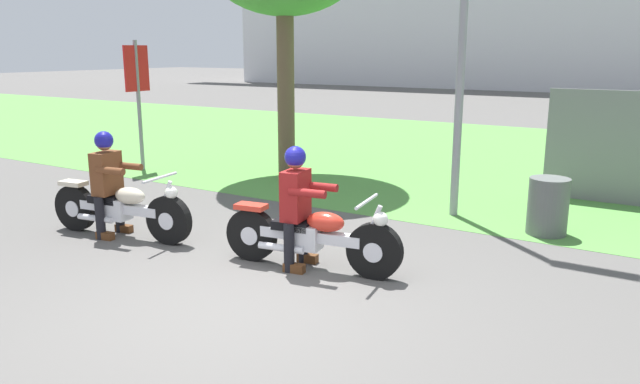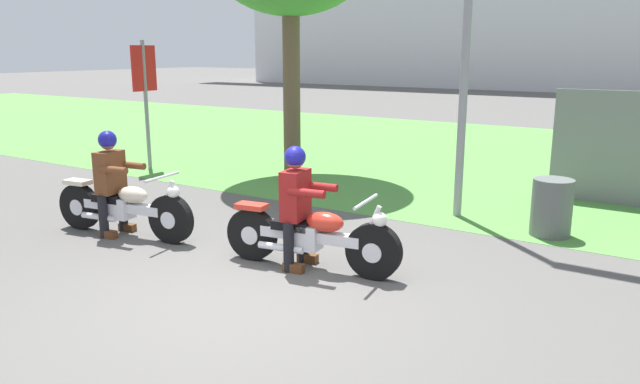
{
  "view_description": "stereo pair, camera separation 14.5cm",
  "coord_description": "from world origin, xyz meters",
  "px_view_note": "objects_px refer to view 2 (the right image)",
  "views": [
    {
      "loc": [
        3.59,
        -4.27,
        2.41
      ],
      "look_at": [
        0.07,
        1.39,
        0.85
      ],
      "focal_mm": 34.15,
      "sensor_mm": 36.0,
      "label": 1
    },
    {
      "loc": [
        3.71,
        -4.19,
        2.41
      ],
      "look_at": [
        0.07,
        1.39,
        0.85
      ],
      "focal_mm": 34.15,
      "sensor_mm": 36.0,
      "label": 2
    }
  ],
  "objects_px": {
    "rider_lead": "(297,198)",
    "rider_follow": "(111,175)",
    "sign_banner": "(145,85)",
    "motorcycle_lead": "(311,236)",
    "motorcycle_follow": "(123,207)",
    "trash_can": "(552,208)"
  },
  "relations": [
    {
      "from": "motorcycle_follow",
      "to": "trash_can",
      "type": "relative_size",
      "value": 2.84
    },
    {
      "from": "rider_lead",
      "to": "motorcycle_follow",
      "type": "height_order",
      "value": "rider_lead"
    },
    {
      "from": "motorcycle_follow",
      "to": "trash_can",
      "type": "bearing_deg",
      "value": 24.59
    },
    {
      "from": "motorcycle_follow",
      "to": "rider_lead",
      "type": "bearing_deg",
      "value": -2.42
    },
    {
      "from": "rider_lead",
      "to": "motorcycle_follow",
      "type": "relative_size",
      "value": 0.64
    },
    {
      "from": "trash_can",
      "to": "sign_banner",
      "type": "distance_m",
      "value": 8.18
    },
    {
      "from": "motorcycle_follow",
      "to": "rider_follow",
      "type": "relative_size",
      "value": 1.56
    },
    {
      "from": "motorcycle_follow",
      "to": "sign_banner",
      "type": "bearing_deg",
      "value": 125.9
    },
    {
      "from": "trash_can",
      "to": "motorcycle_follow",
      "type": "bearing_deg",
      "value": -146.76
    },
    {
      "from": "rider_lead",
      "to": "rider_follow",
      "type": "bearing_deg",
      "value": 177.68
    },
    {
      "from": "rider_lead",
      "to": "motorcycle_follow",
      "type": "xyz_separation_m",
      "value": [
        -2.61,
        -0.28,
        -0.42
      ]
    },
    {
      "from": "motorcycle_lead",
      "to": "sign_banner",
      "type": "xyz_separation_m",
      "value": [
        -6.11,
        3.08,
        1.34
      ]
    },
    {
      "from": "motorcycle_follow",
      "to": "rider_follow",
      "type": "bearing_deg",
      "value": 179.16
    },
    {
      "from": "motorcycle_lead",
      "to": "sign_banner",
      "type": "relative_size",
      "value": 0.81
    },
    {
      "from": "sign_banner",
      "to": "rider_lead",
      "type": "bearing_deg",
      "value": -27.57
    },
    {
      "from": "trash_can",
      "to": "rider_follow",
      "type": "bearing_deg",
      "value": -147.47
    },
    {
      "from": "trash_can",
      "to": "motorcycle_lead",
      "type": "bearing_deg",
      "value": -125.01
    },
    {
      "from": "rider_follow",
      "to": "trash_can",
      "type": "bearing_deg",
      "value": 23.87
    },
    {
      "from": "motorcycle_lead",
      "to": "sign_banner",
      "type": "height_order",
      "value": "sign_banner"
    },
    {
      "from": "rider_lead",
      "to": "motorcycle_follow",
      "type": "bearing_deg",
      "value": 177.58
    },
    {
      "from": "motorcycle_lead",
      "to": "motorcycle_follow",
      "type": "distance_m",
      "value": 2.79
    },
    {
      "from": "sign_banner",
      "to": "motorcycle_follow",
      "type": "bearing_deg",
      "value": -45.44
    }
  ]
}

